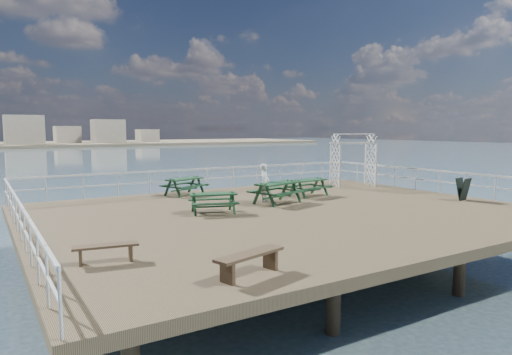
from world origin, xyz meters
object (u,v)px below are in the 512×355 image
Objects in this scene: picnic_table_a at (185,183)px; person at (265,183)px; flat_bench_far at (250,259)px; flat_bench_near at (106,249)px; picnic_table_b at (277,188)px; picnic_table_d at (213,199)px; picnic_table_c at (309,184)px; trellis_arbor at (353,163)px.

person is (2.10, -3.55, 0.23)m from picnic_table_a.
flat_bench_far is 9.70m from person.
flat_bench_near is at bearing 173.62° from person.
picnic_table_d is at bearing 174.35° from picnic_table_b.
picnic_table_b is 2.48m from picnic_table_c.
trellis_arbor is at bearing 36.91° from flat_bench_near.
flat_bench_near is (-5.70, -9.02, -0.25)m from picnic_table_a.
picnic_table_a is at bearing 67.76° from flat_bench_near.
person reaches higher than picnic_table_c.
trellis_arbor is at bearing 5.90° from picnic_table_b.
picnic_table_c is 1.24× the size of person.
picnic_table_b is (2.31, -4.20, 0.06)m from picnic_table_a.
flat_bench_near is (-8.00, -4.82, -0.31)m from picnic_table_b.
picnic_table_a is 1.25× the size of flat_bench_far.
picnic_table_d is at bearing -173.88° from picnic_table_c.
picnic_table_b is at bearing -113.36° from person.
trellis_arbor reaches higher than picnic_table_c.
picnic_table_c is 0.70× the size of trellis_arbor.
picnic_table_d is at bearing -145.04° from trellis_arbor.
person reaches higher than flat_bench_far.
trellis_arbor is (8.93, -1.61, 0.68)m from picnic_table_a.
picnic_table_c is at bearing 32.05° from picnic_table_d.
picnic_table_c is 1.32× the size of flat_bench_near.
flat_bench_far is at bearing -92.93° from picnic_table_d.
trellis_arbor is at bearing 35.03° from picnic_table_d.
picnic_table_a is 0.79× the size of trellis_arbor.
trellis_arbor is (12.32, 9.94, 0.87)m from flat_bench_far.
flat_bench_far is at bearing -165.85° from person.
picnic_table_c reaches higher than flat_bench_near.
flat_bench_near is at bearing -121.16° from picnic_table_d.
trellis_arbor is at bearing 23.37° from flat_bench_far.
trellis_arbor is at bearing 12.77° from picnic_table_c.
picnic_table_a is at bearing 96.74° from picnic_table_d.
picnic_table_a is at bearing 58.12° from flat_bench_far.
flat_bench_far is at bearing -37.56° from flat_bench_near.
picnic_table_b is 1.18× the size of picnic_table_d.
person is at bearing 40.02° from flat_bench_far.
flat_bench_near is 3.43m from flat_bench_far.
flat_bench_near is 0.53× the size of trellis_arbor.
trellis_arbor is 1.77× the size of person.
picnic_table_a is at bearing 79.12° from person.
person reaches higher than picnic_table_d.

